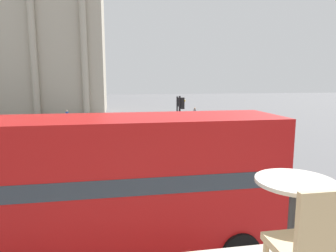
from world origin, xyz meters
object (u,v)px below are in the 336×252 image
cafe_chair_0 (314,247)px  pedestrian_olive (264,167)px  double_decker_bus (99,182)px  pedestrian_blue (67,116)px  traffic_light_far (178,113)px  pedestrian_white (146,130)px  car_black (57,126)px  pedestrian_grey (195,114)px  car_maroon (118,150)px  traffic_light_near (248,148)px  traffic_light_mid (181,120)px  cafe_dining_table (294,204)px  plaza_building_left (21,49)px

cafe_chair_0 → pedestrian_olive: cafe_chair_0 is taller
double_decker_bus → pedestrian_blue: (-5.13, 27.99, -1.41)m
traffic_light_far → pedestrian_white: traffic_light_far is taller
traffic_light_far → double_decker_bus: bearing=-110.0°
pedestrian_blue → pedestrian_white: bearing=83.2°
car_black → pedestrian_grey: bearing=17.3°
double_decker_bus → pedestrian_olive: size_ratio=5.95×
car_black → car_maroon: same height
traffic_light_near → traffic_light_mid: traffic_light_mid is taller
car_black → pedestrian_grey: size_ratio=2.37×
double_decker_bus → traffic_light_mid: traffic_light_mid is taller
cafe_dining_table → traffic_light_mid: (2.60, 15.92, -1.55)m
car_black → pedestrian_blue: bearing=88.7°
pedestrian_grey → cafe_dining_table: bearing=-42.9°
pedestrian_white → car_maroon: bearing=-130.1°
cafe_dining_table → car_maroon: size_ratio=0.17×
traffic_light_near → pedestrian_blue: size_ratio=2.16×
double_decker_bus → cafe_chair_0: (1.65, -6.83, 1.90)m
pedestrian_blue → traffic_light_far: bearing=86.8°
car_black → plaza_building_left: bearing=111.2°
cafe_chair_0 → pedestrian_white: (1.33, 23.14, -3.23)m
pedestrian_blue → double_decker_bus: bearing=58.8°
plaza_building_left → traffic_light_mid: plaza_building_left is taller
cafe_chair_0 → pedestrian_olive: bearing=65.1°
car_maroon → pedestrian_olive: (6.87, -6.17, 0.30)m
pedestrian_blue → cafe_dining_table: bearing=59.9°
pedestrian_olive → pedestrian_white: size_ratio=0.99×
plaza_building_left → car_maroon: bearing=-65.4°
double_decker_bus → car_maroon: 10.94m
cafe_chair_0 → pedestrian_grey: 34.88m
car_maroon → pedestrian_white: 6.01m
pedestrian_olive → car_maroon: bearing=-152.0°
plaza_building_left → pedestrian_grey: plaza_building_left is taller
pedestrian_blue → pedestrian_grey: bearing=134.2°
cafe_chair_0 → double_decker_bus: bearing=105.7°
plaza_building_left → car_black: bearing=-67.1°
traffic_light_near → traffic_light_mid: bearing=104.1°
traffic_light_far → pedestrian_blue: bearing=128.4°
cafe_chair_0 → plaza_building_left: size_ratio=0.04×
cafe_dining_table → cafe_chair_0: size_ratio=0.80×
pedestrian_blue → pedestrian_white: size_ratio=0.92×
traffic_light_near → pedestrian_white: (-3.06, 12.95, -1.28)m
plaza_building_left → pedestrian_olive: (20.74, -36.45, -8.71)m
pedestrian_blue → pedestrian_grey: 15.17m
plaza_building_left → traffic_light_mid: size_ratio=5.97×
traffic_light_mid → pedestrian_olive: traffic_light_mid is taller
cafe_chair_0 → plaza_building_left: plaza_building_left is taller
traffic_light_near → pedestrian_blue: traffic_light_near is taller
traffic_light_far → car_black: size_ratio=0.92×
plaza_building_left → pedestrian_blue: (8.12, -13.09, -8.79)m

